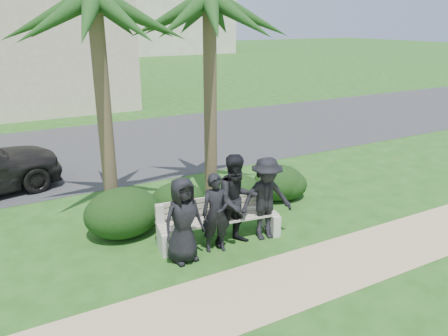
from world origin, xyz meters
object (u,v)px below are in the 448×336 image
(man_c, at_px, (237,200))
(man_a, at_px, (183,220))
(palm_right, at_px, (209,4))
(palm_left, at_px, (94,4))
(park_bench, at_px, (219,223))
(man_b, at_px, (216,213))
(man_d, at_px, (266,199))

(man_c, bearing_deg, man_a, -174.34)
(man_c, distance_m, palm_right, 4.58)
(man_c, height_order, palm_left, palm_left)
(park_bench, height_order, palm_left, palm_left)
(man_c, bearing_deg, man_b, -174.13)
(park_bench, relative_size, man_a, 1.57)
(man_c, bearing_deg, palm_right, 75.39)
(man_a, xyz_separation_m, man_c, (1.19, 0.09, 0.12))
(park_bench, relative_size, palm_left, 0.46)
(man_a, height_order, palm_left, palm_left)
(man_b, height_order, palm_right, palm_right)
(man_a, height_order, man_d, man_d)
(man_c, relative_size, palm_left, 0.34)
(palm_left, bearing_deg, man_b, -61.75)
(man_b, relative_size, palm_left, 0.28)
(man_d, height_order, palm_right, palm_right)
(man_d, bearing_deg, palm_left, 142.20)
(man_d, distance_m, palm_left, 5.19)
(man_b, distance_m, man_d, 1.14)
(man_a, distance_m, man_b, 0.71)
(man_a, relative_size, palm_right, 0.29)
(man_c, relative_size, palm_right, 0.34)
(park_bench, bearing_deg, man_b, -116.58)
(park_bench, height_order, man_d, man_d)
(man_b, height_order, man_c, man_c)
(man_c, bearing_deg, park_bench, 131.79)
(man_b, relative_size, man_d, 0.91)
(man_a, distance_m, man_d, 1.84)
(palm_left, relative_size, palm_right, 1.00)
(man_d, relative_size, palm_right, 0.31)
(park_bench, height_order, man_b, man_b)
(man_d, bearing_deg, man_b, -173.47)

